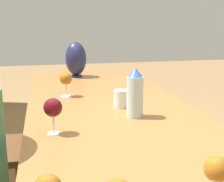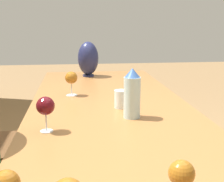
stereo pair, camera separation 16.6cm
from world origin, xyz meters
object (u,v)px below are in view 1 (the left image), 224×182
at_px(wine_glass_0, 66,79).
at_px(wine_glass_3, 53,108).
at_px(wine_glass_1, 217,171).
at_px(vase, 76,59).
at_px(water_tumbler, 121,99).
at_px(water_bottle, 135,93).

relative_size(wine_glass_0, wine_glass_3, 1.00).
xyz_separation_m(wine_glass_0, wine_glass_1, (-1.27, -0.28, -0.01)).
bearing_deg(wine_glass_1, vase, 4.24).
distance_m(water_tumbler, wine_glass_1, 0.96).
distance_m(vase, wine_glass_0, 0.69).
xyz_separation_m(vase, wine_glass_3, (-1.32, 0.24, -0.04)).
relative_size(vase, wine_glass_3, 1.89).
height_order(vase, wine_glass_0, vase).
bearing_deg(vase, water_tumbler, -172.17).
bearing_deg(wine_glass_3, wine_glass_1, -148.59).
relative_size(water_bottle, wine_glass_0, 1.60).
xyz_separation_m(water_tumbler, wine_glass_3, (-0.33, 0.37, 0.06)).
bearing_deg(vase, wine_glass_0, 168.57).
height_order(water_bottle, vase, vase).
bearing_deg(vase, wine_glass_3, 169.72).
relative_size(vase, wine_glass_1, 2.10).
relative_size(water_tumbler, vase, 0.33).
bearing_deg(water_tumbler, vase, 7.83).
bearing_deg(wine_glass_3, vase, -10.28).
height_order(wine_glass_0, wine_glass_1, wine_glass_0).
distance_m(wine_glass_1, wine_glass_3, 0.74).
distance_m(water_bottle, water_tumbler, 0.19).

